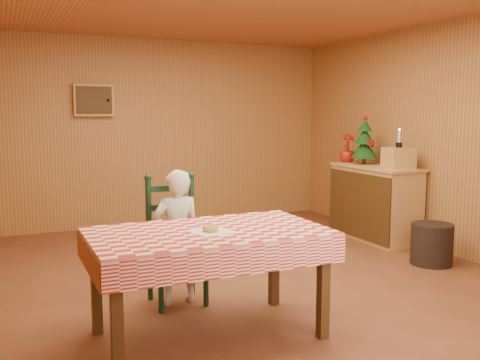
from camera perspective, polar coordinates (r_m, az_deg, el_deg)
name	(u,v)px	position (r m, az deg, el deg)	size (l,w,h in m)	color
ground	(249,283)	(5.11, 0.94, -10.90)	(6.00, 6.00, 0.00)	brown
cabin_walls	(226,88)	(5.34, -1.51, 9.76)	(5.10, 6.05, 2.65)	#AD763E
dining_table	(208,242)	(3.78, -3.42, -6.57)	(1.66, 0.96, 0.77)	#462D12
ladder_chair	(175,243)	(4.54, -6.96, -6.64)	(0.44, 0.40, 1.08)	black
seated_child	(177,237)	(4.48, -6.75, -6.07)	(0.41, 0.27, 1.12)	silver
napkin	(211,231)	(3.71, -3.16, -5.48)	(0.26, 0.26, 0.00)	white
donut	(211,228)	(3.71, -3.16, -5.16)	(0.12, 0.12, 0.04)	gold
shelf_unit	(375,202)	(6.92, 14.16, -2.34)	(0.54, 1.24, 0.93)	tan
crate	(398,158)	(6.55, 16.55, 2.25)	(0.30, 0.30, 0.25)	tan
christmas_tree	(365,142)	(7.04, 13.14, 3.95)	(0.34, 0.34, 0.62)	#462D12
flower_arrangement	(347,148)	(7.26, 11.37, 3.33)	(0.21, 0.21, 0.37)	maroon
candle_set	(399,142)	(6.54, 16.61, 3.91)	(0.07, 0.07, 0.22)	black
storage_bin	(432,244)	(6.00, 19.78, -6.45)	(0.43, 0.43, 0.43)	black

